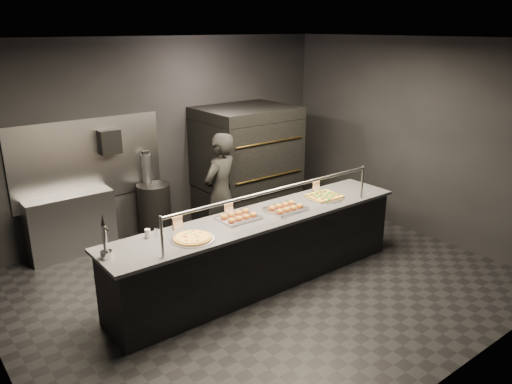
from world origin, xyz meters
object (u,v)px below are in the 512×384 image
prep_shelf (71,225)px  worker (220,193)px  square_pizza (324,196)px  trash_bin (155,210)px  pizza_oven (246,164)px  slider_tray_a (239,217)px  round_pizza (193,238)px  towel_dispenser (109,142)px  fire_extinguisher (146,168)px  service_counter (261,250)px  beer_tap (106,245)px  slider_tray_b (286,208)px

prep_shelf → worker: size_ratio=0.69×
square_pizza → trash_bin: bearing=123.3°
pizza_oven → slider_tray_a: (-1.47, -1.81, -0.02)m
prep_shelf → round_pizza: size_ratio=2.47×
towel_dispenser → fire_extinguisher: bearing=1.0°
prep_shelf → trash_bin: (1.25, -0.10, -0.03)m
prep_shelf → slider_tray_a: (1.33, -2.23, 0.50)m
pizza_oven → square_pizza: (-0.10, -1.89, -0.03)m
service_counter → pizza_oven: pizza_oven is taller
fire_extinguisher → slider_tray_a: fire_extinguisher is taller
square_pizza → trash_bin: size_ratio=0.63×
slider_tray_a → service_counter: bearing=-18.3°
service_counter → prep_shelf: (-1.60, 2.32, -0.01)m
prep_shelf → trash_bin: prep_shelf is taller
prep_shelf → towel_dispenser: bearing=5.7°
fire_extinguisher → round_pizza: size_ratio=1.04×
pizza_oven → beer_tap: (-3.15, -1.85, 0.09)m
towel_dispenser → slider_tray_b: bearing=-62.2°
towel_dispenser → trash_bin: size_ratio=0.42×
slider_tray_b → square_pizza: (0.73, 0.05, -0.01)m
fire_extinguisher → beer_tap: bearing=-124.2°
beer_tap → slider_tray_b: bearing=-2.0°
round_pizza → slider_tray_a: 0.78m
round_pizza → square_pizza: (2.14, 0.11, 0.00)m
fire_extinguisher → slider_tray_b: 2.54m
fire_extinguisher → slider_tray_a: bearing=-88.1°
towel_dispenser → beer_tap: towel_dispenser is taller
pizza_oven → prep_shelf: (-2.80, 0.42, -0.52)m
slider_tray_a → square_pizza: bearing=-3.1°
round_pizza → square_pizza: 2.14m
round_pizza → worker: size_ratio=0.28×
trash_bin → worker: size_ratio=0.48×
pizza_oven → square_pizza: pizza_oven is taller
towel_dispenser → square_pizza: towel_dispenser is taller
pizza_oven → fire_extinguisher: bearing=162.1°
fire_extinguisher → round_pizza: bearing=-105.3°
service_counter → pizza_oven: size_ratio=2.15×
towel_dispenser → pizza_oven: bearing=-13.1°
towel_dispenser → worker: worker is taller
square_pizza → pizza_oven: bearing=87.1°
fire_extinguisher → trash_bin: fire_extinguisher is taller
prep_shelf → slider_tray_b: size_ratio=2.28×
worker → service_counter: bearing=61.5°
trash_bin → square_pizza: bearing=-56.7°
round_pizza → slider_tray_a: size_ratio=1.03×
square_pizza → round_pizza: bearing=-177.0°
prep_shelf → beer_tap: (-0.35, -2.27, 0.61)m
service_counter → trash_bin: bearing=98.9°
service_counter → beer_tap: beer_tap is taller
round_pizza → trash_bin: bearing=73.5°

